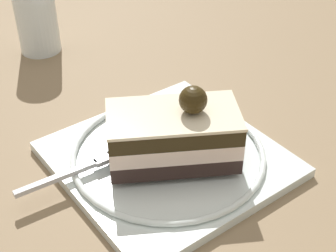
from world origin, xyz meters
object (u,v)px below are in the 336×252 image
at_px(drink_glass_far, 36,16).
at_px(fork, 82,168).
at_px(dessert_plate, 168,157).
at_px(cake_slice, 174,134).

bearing_deg(drink_glass_far, fork, -103.00).
bearing_deg(dessert_plate, cake_slice, -92.35).
height_order(dessert_plate, drink_glass_far, drink_glass_far).
bearing_deg(cake_slice, dessert_plate, 87.65).
xyz_separation_m(dessert_plate, cake_slice, (-0.00, -0.01, 0.04)).
height_order(fork, drink_glass_far, drink_glass_far).
xyz_separation_m(cake_slice, fork, (-0.08, 0.03, -0.03)).
bearing_deg(drink_glass_far, dessert_plate, -86.31).
xyz_separation_m(dessert_plate, drink_glass_far, (-0.02, 0.30, 0.04)).
distance_m(dessert_plate, drink_glass_far, 0.30).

